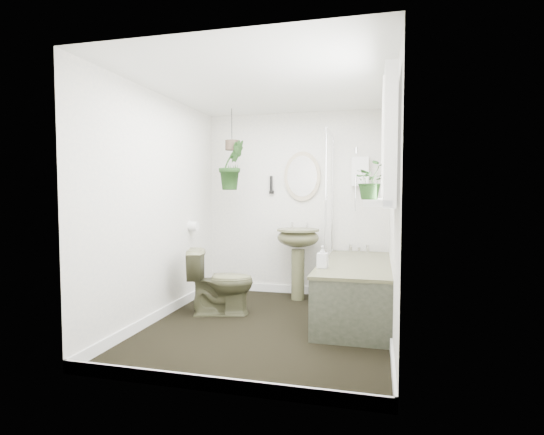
# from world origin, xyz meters

# --- Properties ---
(floor) EXTENTS (2.30, 2.80, 0.02)m
(floor) POSITION_xyz_m (0.00, 0.00, -0.01)
(floor) COLOR black
(floor) RESTS_ON ground
(ceiling) EXTENTS (2.30, 2.80, 0.02)m
(ceiling) POSITION_xyz_m (0.00, 0.00, 2.31)
(ceiling) COLOR white
(ceiling) RESTS_ON ground
(wall_back) EXTENTS (2.30, 0.02, 2.30)m
(wall_back) POSITION_xyz_m (0.00, 1.41, 1.15)
(wall_back) COLOR white
(wall_back) RESTS_ON ground
(wall_front) EXTENTS (2.30, 0.02, 2.30)m
(wall_front) POSITION_xyz_m (0.00, -1.41, 1.15)
(wall_front) COLOR white
(wall_front) RESTS_ON ground
(wall_left) EXTENTS (0.02, 2.80, 2.30)m
(wall_left) POSITION_xyz_m (-1.16, 0.00, 1.15)
(wall_left) COLOR white
(wall_left) RESTS_ON ground
(wall_right) EXTENTS (0.02, 2.80, 2.30)m
(wall_right) POSITION_xyz_m (1.16, 0.00, 1.15)
(wall_right) COLOR white
(wall_right) RESTS_ON ground
(skirting) EXTENTS (2.30, 2.80, 0.10)m
(skirting) POSITION_xyz_m (0.00, 0.00, 0.05)
(skirting) COLOR white
(skirting) RESTS_ON floor
(bathtub) EXTENTS (0.72, 1.72, 0.58)m
(bathtub) POSITION_xyz_m (0.80, 0.50, 0.29)
(bathtub) COLOR brown
(bathtub) RESTS_ON floor
(bath_screen) EXTENTS (0.04, 0.72, 1.40)m
(bath_screen) POSITION_xyz_m (0.47, 0.99, 1.28)
(bath_screen) COLOR silver
(bath_screen) RESTS_ON bathtub
(shower_box) EXTENTS (0.20, 0.10, 0.35)m
(shower_box) POSITION_xyz_m (0.80, 1.34, 1.55)
(shower_box) COLOR white
(shower_box) RESTS_ON wall_back
(oval_mirror) EXTENTS (0.46, 0.03, 0.62)m
(oval_mirror) POSITION_xyz_m (0.08, 1.37, 1.50)
(oval_mirror) COLOR tan
(oval_mirror) RESTS_ON wall_back
(wall_sconce) EXTENTS (0.04, 0.04, 0.22)m
(wall_sconce) POSITION_xyz_m (-0.32, 1.36, 1.40)
(wall_sconce) COLOR black
(wall_sconce) RESTS_ON wall_back
(toilet_roll_holder) EXTENTS (0.11, 0.11, 0.11)m
(toilet_roll_holder) POSITION_xyz_m (-1.10, 0.70, 0.90)
(toilet_roll_holder) COLOR white
(toilet_roll_holder) RESTS_ON wall_left
(window_recess) EXTENTS (0.08, 1.00, 0.90)m
(window_recess) POSITION_xyz_m (1.09, -0.70, 1.65)
(window_recess) COLOR white
(window_recess) RESTS_ON wall_right
(window_sill) EXTENTS (0.18, 1.00, 0.04)m
(window_sill) POSITION_xyz_m (1.02, -0.70, 1.23)
(window_sill) COLOR white
(window_sill) RESTS_ON wall_right
(window_blinds) EXTENTS (0.01, 0.86, 0.76)m
(window_blinds) POSITION_xyz_m (1.04, -0.70, 1.65)
(window_blinds) COLOR white
(window_blinds) RESTS_ON wall_right
(toilet) EXTENTS (0.77, 0.57, 0.70)m
(toilet) POSITION_xyz_m (-0.60, 0.29, 0.35)
(toilet) COLOR brown
(toilet) RESTS_ON floor
(pedestal_sink) EXTENTS (0.54, 0.47, 0.86)m
(pedestal_sink) POSITION_xyz_m (0.08, 1.10, 0.43)
(pedestal_sink) COLOR brown
(pedestal_sink) RESTS_ON floor
(sill_plant) EXTENTS (0.29, 0.27, 0.25)m
(sill_plant) POSITION_xyz_m (0.97, -0.98, 1.38)
(sill_plant) COLOR black
(sill_plant) RESTS_ON window_sill
(hanging_plant) EXTENTS (0.41, 0.42, 0.60)m
(hanging_plant) POSITION_xyz_m (-0.70, 0.95, 1.63)
(hanging_plant) COLOR black
(hanging_plant) RESTS_ON ceiling
(soap_bottle) EXTENTS (0.10, 0.10, 0.21)m
(soap_bottle) POSITION_xyz_m (0.51, 0.10, 0.69)
(soap_bottle) COLOR black
(soap_bottle) RESTS_ON bathtub
(hanging_pot) EXTENTS (0.16, 0.16, 0.12)m
(hanging_pot) POSITION_xyz_m (-0.70, 0.95, 1.86)
(hanging_pot) COLOR #3D2F24
(hanging_pot) RESTS_ON ceiling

